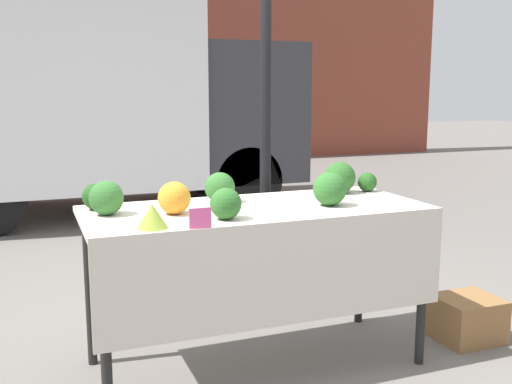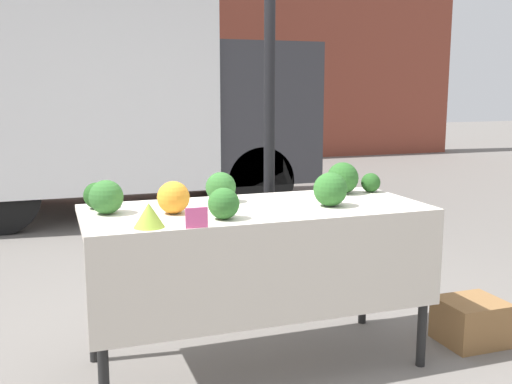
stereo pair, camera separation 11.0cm
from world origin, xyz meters
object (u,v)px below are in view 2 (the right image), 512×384
at_px(orange_cauliflower, 173,197).
at_px(price_sign, 197,218).
at_px(produce_crate, 471,321).
at_px(parked_truck, 115,95).

distance_m(orange_cauliflower, price_sign, 0.35).
xyz_separation_m(price_sign, produce_crate, (1.72, 0.21, -0.80)).
bearing_deg(produce_crate, orange_cauliflower, 175.65).
bearing_deg(orange_cauliflower, price_sign, -84.31).
distance_m(price_sign, produce_crate, 1.91).
xyz_separation_m(orange_cauliflower, price_sign, (0.03, -0.35, -0.04)).
distance_m(parked_truck, produce_crate, 5.19).
distance_m(parked_truck, orange_cauliflower, 4.68).
xyz_separation_m(parked_truck, orange_cauliflower, (-0.24, -4.65, -0.47)).
xyz_separation_m(orange_cauliflower, produce_crate, (1.76, -0.13, -0.84)).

